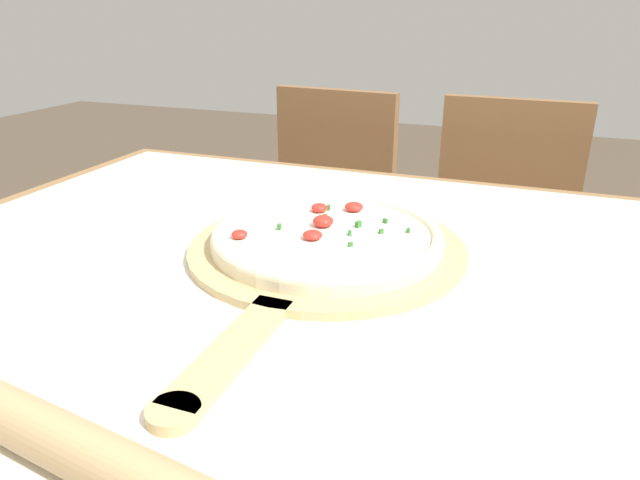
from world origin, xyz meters
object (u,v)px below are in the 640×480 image
pizza (327,236)px  chair_left (322,219)px  rolling_pin (106,464)px  pizza_peel (322,253)px  chair_right (498,242)px

pizza → chair_left: 0.89m
pizza → rolling_pin: 0.48m
pizza_peel → pizza: size_ratio=1.84×
pizza → chair_right: chair_right is taller
pizza → chair_right: 0.86m
pizza_peel → chair_left: 0.90m
pizza_peel → pizza: 0.03m
pizza → chair_left: bearing=110.9°
pizza_peel → pizza: (-0.00, 0.02, 0.02)m
pizza → chair_right: bearing=74.8°
rolling_pin → chair_right: chair_right is taller
rolling_pin → pizza_peel: bearing=89.7°
chair_left → chair_right: (0.51, 0.00, 0.00)m
pizza → chair_left: chair_left is taller
pizza_peel → chair_right: chair_right is taller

